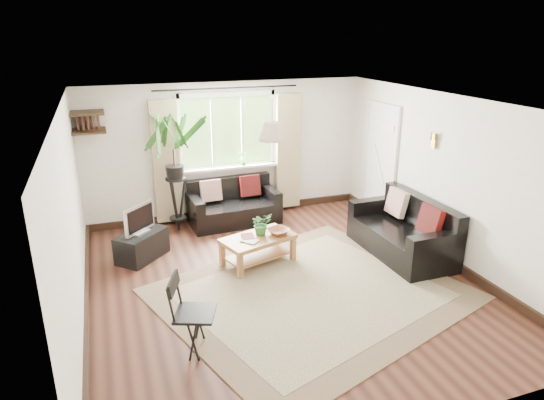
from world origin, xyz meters
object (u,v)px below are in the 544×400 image
object	(u,v)px
coffee_table	(258,250)
tv_stand	(142,245)
sofa_right	(402,229)
palm_stand	(175,174)
sofa_back	(234,203)
folding_chair	(195,315)

from	to	relation	value
coffee_table	tv_stand	size ratio (longest dim) A/B	1.35
sofa_right	coffee_table	xyz separation A→B (m)	(-2.13, 0.41, -0.20)
sofa_right	tv_stand	world-z (taller)	sofa_right
palm_stand	sofa_right	bearing A→B (deg)	-34.35
sofa_back	coffee_table	world-z (taller)	sofa_back
coffee_table	folding_chair	bearing A→B (deg)	-126.00
sofa_back	palm_stand	xyz separation A→B (m)	(-0.98, -0.00, 0.64)
coffee_table	tv_stand	world-z (taller)	coffee_table
palm_stand	tv_stand	bearing A→B (deg)	-126.96
sofa_back	folding_chair	distance (m)	3.62
coffee_table	palm_stand	size ratio (longest dim) A/B	0.52
folding_chair	coffee_table	bearing A→B (deg)	-14.92
sofa_right	coffee_table	distance (m)	2.18
tv_stand	palm_stand	xyz separation A→B (m)	(0.68, 0.91, 0.79)
sofa_right	folding_chair	distance (m)	3.61
tv_stand	coffee_table	bearing A→B (deg)	-70.13
coffee_table	palm_stand	bearing A→B (deg)	118.24
palm_stand	coffee_table	bearing A→B (deg)	-61.76
sofa_back	sofa_right	world-z (taller)	sofa_right
tv_stand	folding_chair	size ratio (longest dim) A/B	0.89
coffee_table	palm_stand	distance (m)	2.03
coffee_table	folding_chair	size ratio (longest dim) A/B	1.20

